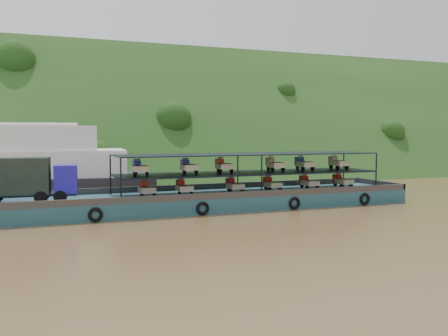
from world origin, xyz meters
name	(u,v)px	position (x,y,z in m)	size (l,w,h in m)	color
ground	(259,207)	(0.00, 0.00, 0.00)	(160.00, 160.00, 0.00)	brown
hillside	(157,175)	(0.00, 36.00, 0.00)	(140.00, 28.00, 28.00)	#183513
cargo_barge	(199,195)	(-5.04, 1.07, 1.12)	(35.02, 7.18, 4.54)	#163E4D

